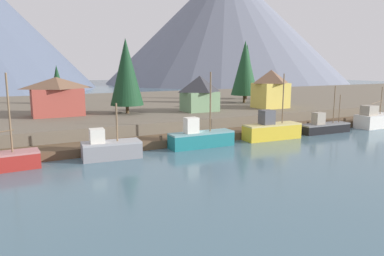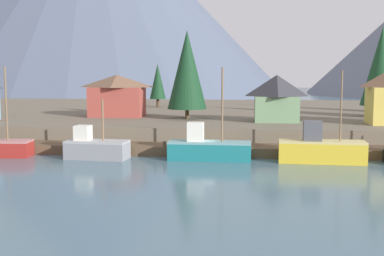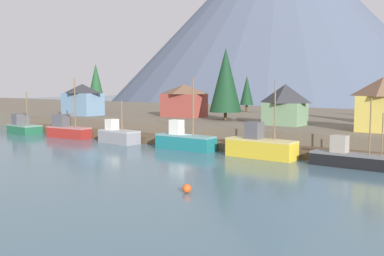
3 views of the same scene
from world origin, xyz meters
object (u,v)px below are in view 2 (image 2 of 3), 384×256
Objects in this scene: fishing_boat_grey at (96,148)px; fishing_boat_teal at (208,149)px; fishing_boat_yellow at (321,149)px; conifer_back_left at (187,70)px; house_red at (117,95)px; conifer_mid_right at (382,66)px; conifer_near_right at (158,81)px; house_green at (277,98)px.

fishing_boat_teal is (11.34, 0.40, 0.05)m from fishing_boat_grey.
fishing_boat_yellow is 0.76× the size of conifer_back_left.
conifer_mid_right is (36.12, 2.86, 4.03)m from house_red.
house_red is at bearing 103.25° from fishing_boat_grey.
house_red is at bearing -175.48° from conifer_mid_right.
fishing_boat_yellow is (10.89, -0.22, 0.16)m from fishing_boat_teal.
fishing_boat_grey is 11.35m from fishing_boat_teal.
conifer_back_left reaches higher than fishing_boat_teal.
conifer_back_left reaches higher than fishing_boat_grey.
fishing_boat_teal is 39.83m from conifer_near_right.
conifer_mid_right is 26.59m from conifer_back_left.
fishing_boat_yellow is 15.19m from house_green.
fishing_boat_teal is at bearing -72.86° from conifer_near_right.
fishing_boat_grey is 20.14m from conifer_back_left.
fishing_boat_yellow is 26.01m from conifer_mid_right.
fishing_boat_teal is at bearing -118.19° from house_green.
conifer_back_left reaches higher than house_green.
conifer_near_right is at bearing 154.79° from conifer_mid_right.
conifer_near_right is 0.65× the size of conifer_back_left.
fishing_boat_grey is 0.72× the size of fishing_boat_yellow.
house_green is 0.47× the size of conifer_mid_right.
house_green is 30.45m from conifer_near_right.
fishing_boat_grey is at bearing -177.27° from fishing_boat_teal.
conifer_near_right is at bearing 123.61° from fishing_boat_yellow.
house_red is (-21.56, 4.95, -0.04)m from house_green.
conifer_near_right is (-22.50, 37.87, 5.66)m from fishing_boat_yellow.
fishing_boat_grey is at bearing -142.64° from house_green.
conifer_back_left is (-11.52, 2.66, 3.48)m from house_green.
fishing_boat_teal is 16.45m from house_green.
house_red is at bearing 127.34° from fishing_boat_teal.
conifer_near_right is 0.61× the size of conifer_mid_right.
fishing_boat_teal is at bearing -135.34° from conifer_mid_right.
house_green is at bearing 62.54° from fishing_boat_teal.
fishing_boat_grey is 0.52× the size of conifer_mid_right.
house_red is at bearing 167.12° from conifer_back_left.
conifer_near_right reaches higher than house_red.
fishing_boat_grey is 0.85× the size of conifer_near_right.
conifer_back_left reaches higher than conifer_near_right.
house_red is at bearing 145.38° from fishing_boat_yellow.
conifer_back_left reaches higher than fishing_boat_yellow.
fishing_boat_yellow is at bearing -76.58° from house_green.
conifer_near_right is 37.30m from conifer_mid_right.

